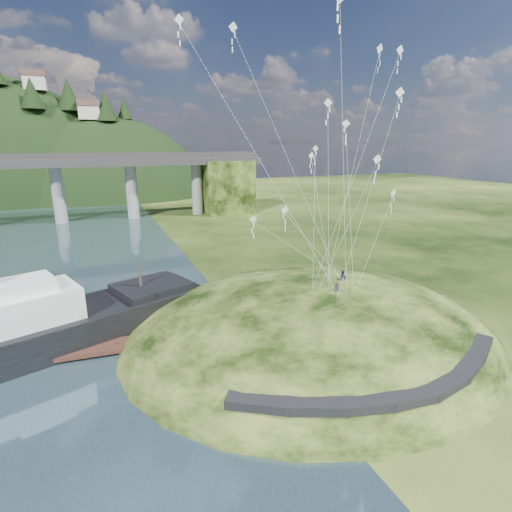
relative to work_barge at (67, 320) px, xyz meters
name	(u,v)px	position (x,y,z in m)	size (l,w,h in m)	color
ground	(239,362)	(12.91, -8.89, -2.17)	(320.00, 320.00, 0.00)	black
grass_hill	(311,349)	(20.91, -6.89, -3.67)	(36.00, 32.00, 13.00)	black
footpath	(396,383)	(20.37, -18.63, -0.08)	(22.29, 5.84, 0.83)	black
bridge	(3,180)	(-13.55, 61.18, 7.54)	(160.00, 11.00, 15.00)	#2D2B2B
work_barge	(67,320)	(0.00, 0.00, 0.00)	(25.53, 14.68, 8.65)	black
wooden_dock	(116,345)	(3.80, -3.12, -1.70)	(14.80, 3.31, 1.05)	#351C15
kite_flyers	(341,273)	(23.65, -7.11, 3.62)	(3.15, 3.24, 1.84)	#23242F
kite_swarm	(324,119)	(22.55, -4.63, 17.08)	(18.33, 16.72, 18.72)	white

